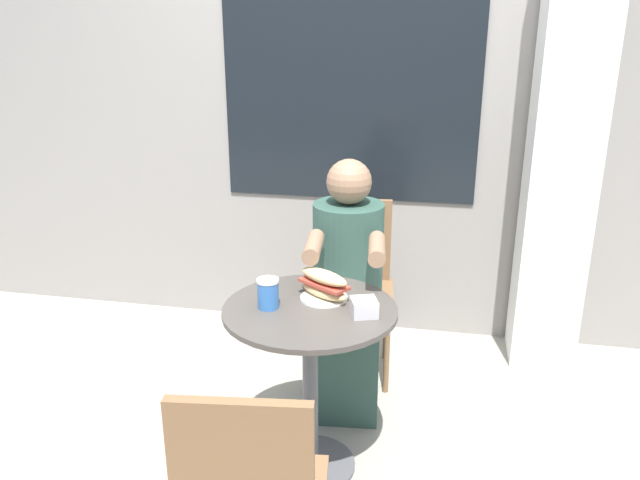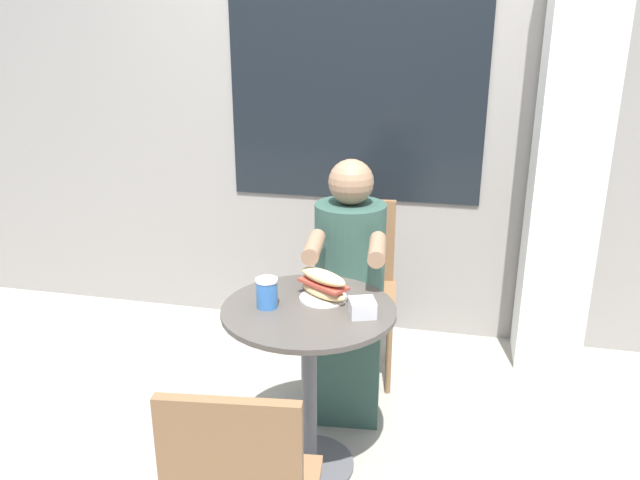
{
  "view_description": "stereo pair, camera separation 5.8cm",
  "coord_description": "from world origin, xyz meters",
  "px_view_note": "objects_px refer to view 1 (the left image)",
  "views": [
    {
      "loc": [
        0.45,
        -2.04,
        1.68
      ],
      "look_at": [
        0.0,
        0.19,
        0.9
      ],
      "focal_mm": 35.0,
      "sensor_mm": 36.0,
      "label": 1
    },
    {
      "loc": [
        0.51,
        -2.02,
        1.68
      ],
      "look_at": [
        0.0,
        0.19,
        0.9
      ],
      "focal_mm": 35.0,
      "sensor_mm": 36.0,
      "label": 2
    }
  ],
  "objects_px": {
    "cafe_table": "(310,354)",
    "drink_cup": "(268,293)",
    "diner_chair": "(355,271)",
    "sandwich_on_plate": "(324,286)",
    "seated_diner": "(347,302)"
  },
  "relations": [
    {
      "from": "diner_chair",
      "to": "drink_cup",
      "type": "distance_m",
      "value": 0.92
    },
    {
      "from": "cafe_table",
      "to": "sandwich_on_plate",
      "type": "xyz_separation_m",
      "value": [
        0.04,
        0.09,
        0.25
      ]
    },
    {
      "from": "drink_cup",
      "to": "sandwich_on_plate",
      "type": "bearing_deg",
      "value": 32.52
    },
    {
      "from": "drink_cup",
      "to": "diner_chair",
      "type": "bearing_deg",
      "value": 77.3
    },
    {
      "from": "sandwich_on_plate",
      "to": "diner_chair",
      "type": "bearing_deg",
      "value": 89.11
    },
    {
      "from": "diner_chair",
      "to": "sandwich_on_plate",
      "type": "distance_m",
      "value": 0.79
    },
    {
      "from": "diner_chair",
      "to": "drink_cup",
      "type": "xyz_separation_m",
      "value": [
        -0.2,
        -0.87,
        0.24
      ]
    },
    {
      "from": "seated_diner",
      "to": "drink_cup",
      "type": "distance_m",
      "value": 0.62
    },
    {
      "from": "diner_chair",
      "to": "sandwich_on_plate",
      "type": "relative_size",
      "value": 3.86
    },
    {
      "from": "diner_chair",
      "to": "seated_diner",
      "type": "xyz_separation_m",
      "value": [
        0.01,
        -0.34,
        -0.02
      ]
    },
    {
      "from": "sandwich_on_plate",
      "to": "drink_cup",
      "type": "distance_m",
      "value": 0.22
    },
    {
      "from": "diner_chair",
      "to": "seated_diner",
      "type": "height_order",
      "value": "seated_diner"
    },
    {
      "from": "cafe_table",
      "to": "seated_diner",
      "type": "xyz_separation_m",
      "value": [
        0.06,
        0.5,
        -0.0
      ]
    },
    {
      "from": "cafe_table",
      "to": "seated_diner",
      "type": "distance_m",
      "value": 0.5
    },
    {
      "from": "cafe_table",
      "to": "drink_cup",
      "type": "height_order",
      "value": "drink_cup"
    }
  ]
}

